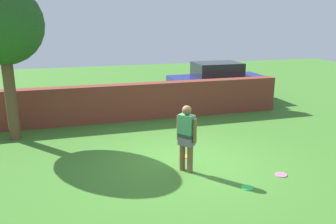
# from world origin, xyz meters

# --- Properties ---
(ground_plane) EXTENTS (40.00, 40.00, 0.00)m
(ground_plane) POSITION_xyz_m (0.00, 0.00, 0.00)
(ground_plane) COLOR #3D7528
(brick_wall) EXTENTS (13.28, 0.50, 1.32)m
(brick_wall) POSITION_xyz_m (-1.50, 4.29, 0.66)
(brick_wall) COLOR brown
(brick_wall) RESTS_ON ground
(tree) EXTENTS (2.29, 2.29, 4.55)m
(tree) POSITION_xyz_m (-4.39, 3.20, 3.36)
(tree) COLOR brown
(tree) RESTS_ON ground
(person) EXTENTS (0.39, 0.45, 1.62)m
(person) POSITION_xyz_m (-0.17, -0.46, 0.90)
(person) COLOR brown
(person) RESTS_ON ground
(car) EXTENTS (4.22, 1.97, 1.72)m
(car) POSITION_xyz_m (3.63, 6.25, 0.86)
(car) COLOR navy
(car) RESTS_ON ground
(frisbee_orange) EXTENTS (0.27, 0.27, 0.02)m
(frisbee_orange) POSITION_xyz_m (0.09, 0.38, 0.01)
(frisbee_orange) COLOR orange
(frisbee_orange) RESTS_ON ground
(frisbee_green) EXTENTS (0.27, 0.27, 0.02)m
(frisbee_green) POSITION_xyz_m (0.81, -1.68, 0.01)
(frisbee_green) COLOR green
(frisbee_green) RESTS_ON ground
(frisbee_pink) EXTENTS (0.27, 0.27, 0.02)m
(frisbee_pink) POSITION_xyz_m (1.89, -1.32, 0.01)
(frisbee_pink) COLOR pink
(frisbee_pink) RESTS_ON ground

